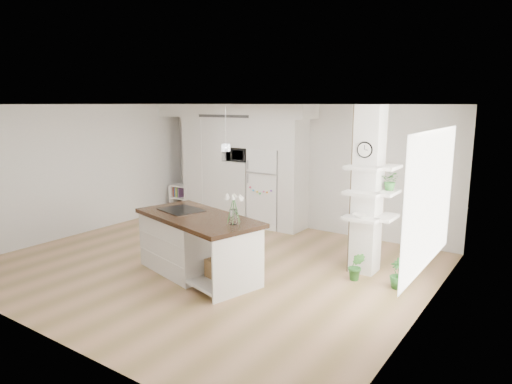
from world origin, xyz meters
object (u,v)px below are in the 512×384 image
(floor_plant_a, at_px, (356,266))
(bookshelf, at_px, (183,201))
(kitchen_island, at_px, (190,241))
(refrigerator, at_px, (269,188))

(floor_plant_a, bearing_deg, bookshelf, 161.65)
(kitchen_island, distance_m, floor_plant_a, 2.68)
(bookshelf, relative_size, floor_plant_a, 1.53)
(bookshelf, bearing_deg, floor_plant_a, -18.76)
(refrigerator, distance_m, bookshelf, 2.52)
(refrigerator, relative_size, kitchen_island, 0.73)
(bookshelf, bearing_deg, refrigerator, 3.88)
(refrigerator, bearing_deg, kitchen_island, -81.45)
(kitchen_island, height_order, floor_plant_a, kitchen_island)
(refrigerator, height_order, kitchen_island, refrigerator)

